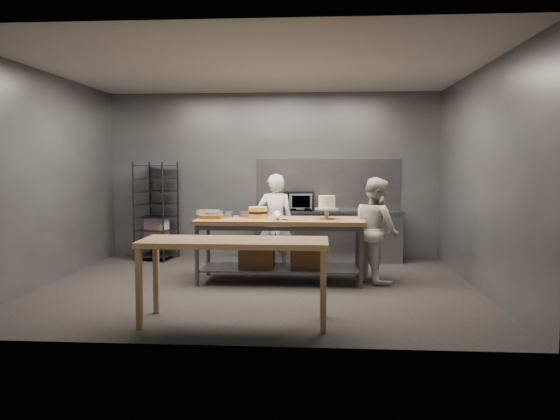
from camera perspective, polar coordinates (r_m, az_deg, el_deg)
name	(u,v)px	position (r m, az deg, el deg)	size (l,w,h in m)	color
ground	(258,287)	(7.69, -2.28, -8.01)	(6.00, 6.00, 0.00)	black
back_wall	(273,176)	(9.99, -0.73, 3.61)	(6.00, 0.04, 3.00)	#4C4F54
work_table	(279,242)	(7.94, -0.08, -3.40)	(2.40, 0.90, 0.92)	brown
near_counter	(234,248)	(5.86, -4.79, -3.93)	(2.00, 0.70, 0.90)	olive
back_counter	(328,235)	(9.71, 5.01, -2.64)	(2.60, 0.60, 0.90)	slate
splashback_panel	(328,184)	(9.94, 5.02, 2.72)	(2.60, 0.02, 0.90)	slate
speed_rack	(156,212)	(10.02, -12.79, -0.19)	(0.71, 0.75, 1.75)	black
chef_behind	(275,223)	(8.69, -0.50, -1.33)	(0.57, 0.37, 1.56)	white
chef_right	(376,230)	(8.02, 10.01, -2.04)	(0.74, 0.58, 1.52)	beige
microwave	(298,201)	(9.66, 1.91, 0.90)	(0.54, 0.37, 0.30)	black
frosted_cake_stand	(327,204)	(7.82, 4.92, 0.59)	(0.34, 0.34, 0.34)	#ACA48A
layer_cake	(258,212)	(8.00, -2.32, -0.25)	(0.27, 0.27, 0.16)	#F8CB4E
cake_pans	(228,215)	(8.15, -5.46, -0.48)	(0.75, 0.40, 0.07)	gray
piping_bag	(277,216)	(7.66, -0.28, -0.62)	(0.12, 0.12, 0.38)	white
offset_spatula	(291,220)	(7.65, 1.18, -1.04)	(0.36, 0.02, 0.02)	slate
pastry_clamshells	(210,214)	(8.04, -7.37, -0.44)	(0.39, 0.42, 0.11)	brown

